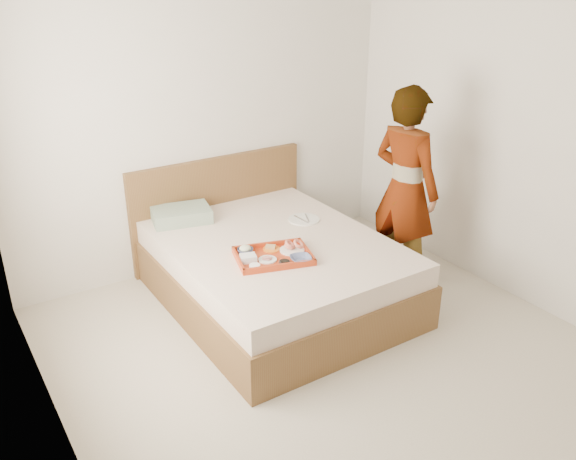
# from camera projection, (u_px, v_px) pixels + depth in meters

# --- Properties ---
(ground) EXTENTS (3.50, 4.00, 0.01)m
(ground) POSITION_uv_depth(u_px,v_px,m) (347.00, 367.00, 4.02)
(ground) COLOR beige
(ground) RESTS_ON ground
(wall_back) EXTENTS (3.50, 0.01, 2.60)m
(wall_back) POSITION_uv_depth(u_px,v_px,m) (206.00, 118.00, 5.02)
(wall_back) COLOR silver
(wall_back) RESTS_ON ground
(wall_left) EXTENTS (0.01, 4.00, 2.60)m
(wall_left) POSITION_uv_depth(u_px,v_px,m) (45.00, 259.00, 2.62)
(wall_left) COLOR silver
(wall_left) RESTS_ON ground
(wall_right) EXTENTS (0.01, 4.00, 2.60)m
(wall_right) POSITION_uv_depth(u_px,v_px,m) (543.00, 141.00, 4.36)
(wall_right) COLOR silver
(wall_right) RESTS_ON ground
(bed) EXTENTS (1.65, 2.00, 0.53)m
(bed) POSITION_uv_depth(u_px,v_px,m) (276.00, 272.00, 4.70)
(bed) COLOR brown
(bed) RESTS_ON ground
(headboard) EXTENTS (1.65, 0.06, 0.95)m
(headboard) POSITION_uv_depth(u_px,v_px,m) (219.00, 208.00, 5.36)
(headboard) COLOR brown
(headboard) RESTS_ON ground
(pillow) EXTENTS (0.53, 0.41, 0.11)m
(pillow) POSITION_uv_depth(u_px,v_px,m) (181.00, 215.00, 4.93)
(pillow) COLOR #9CAA99
(pillow) RESTS_ON bed
(tray) EXTENTS (0.62, 0.52, 0.05)m
(tray) POSITION_uv_depth(u_px,v_px,m) (273.00, 256.00, 4.31)
(tray) COLOR #B7300E
(tray) RESTS_ON bed
(prawn_plate) EXTENTS (0.23, 0.23, 0.01)m
(prawn_plate) POSITION_uv_depth(u_px,v_px,m) (292.00, 250.00, 4.40)
(prawn_plate) COLOR white
(prawn_plate) RESTS_ON tray
(navy_bowl_big) EXTENTS (0.19, 0.19, 0.04)m
(navy_bowl_big) POSITION_uv_depth(u_px,v_px,m) (301.00, 259.00, 4.24)
(navy_bowl_big) COLOR navy
(navy_bowl_big) RESTS_ON tray
(sauce_dish) EXTENTS (0.10, 0.10, 0.03)m
(sauce_dish) POSITION_uv_depth(u_px,v_px,m) (285.00, 263.00, 4.20)
(sauce_dish) COLOR black
(sauce_dish) RESTS_ON tray
(meat_plate) EXTENTS (0.16, 0.16, 0.01)m
(meat_plate) POSITION_uv_depth(u_px,v_px,m) (268.00, 260.00, 4.26)
(meat_plate) COLOR white
(meat_plate) RESTS_ON tray
(bread_plate) EXTENTS (0.16, 0.16, 0.01)m
(bread_plate) POSITION_uv_depth(u_px,v_px,m) (272.00, 249.00, 4.42)
(bread_plate) COLOR orange
(bread_plate) RESTS_ON tray
(salad_bowl) EXTENTS (0.15, 0.15, 0.04)m
(salad_bowl) POSITION_uv_depth(u_px,v_px,m) (245.00, 251.00, 4.37)
(salad_bowl) COLOR navy
(salad_bowl) RESTS_ON tray
(plastic_tub) EXTENTS (0.13, 0.12, 0.05)m
(plastic_tub) POSITION_uv_depth(u_px,v_px,m) (248.00, 258.00, 4.24)
(plastic_tub) COLOR silver
(plastic_tub) RESTS_ON tray
(cheese_round) EXTENTS (0.10, 0.10, 0.03)m
(cheese_round) POSITION_uv_depth(u_px,v_px,m) (255.00, 266.00, 4.15)
(cheese_round) COLOR white
(cheese_round) RESTS_ON tray
(dinner_plate) EXTENTS (0.32, 0.32, 0.01)m
(dinner_plate) POSITION_uv_depth(u_px,v_px,m) (304.00, 219.00, 4.97)
(dinner_plate) COLOR white
(dinner_plate) RESTS_ON bed
(person) EXTENTS (0.48, 0.66, 1.67)m
(person) POSITION_uv_depth(u_px,v_px,m) (405.00, 189.00, 4.77)
(person) COLOR silver
(person) RESTS_ON ground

